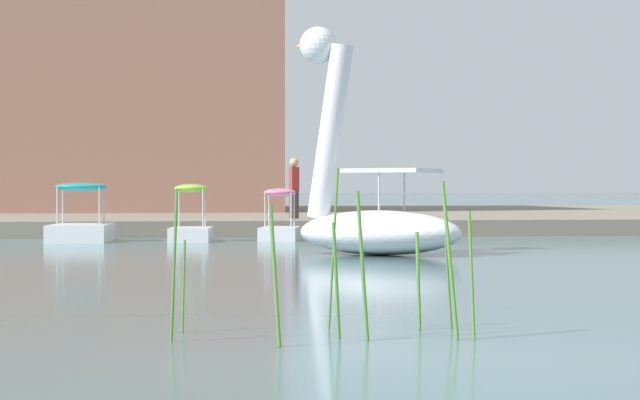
# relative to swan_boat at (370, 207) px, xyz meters

# --- Properties ---
(ground_plane) EXTENTS (612.11, 612.11, 0.00)m
(ground_plane) POSITION_rel_swan_boat_xyz_m (-2.07, -14.59, -0.94)
(ground_plane) COLOR slate
(shore_bank_far) EXTENTS (132.47, 26.69, 0.44)m
(shore_bank_far) POSITION_rel_swan_boat_xyz_m (-2.07, 21.92, -0.72)
(shore_bank_far) COLOR slate
(shore_bank_far) RESTS_ON ground_plane
(swan_boat) EXTENTS (3.78, 3.41, 4.51)m
(swan_boat) POSITION_rel_swan_boat_xyz_m (0.00, 0.00, 0.00)
(swan_boat) COLOR white
(swan_boat) RESTS_ON ground_plane
(pedal_boat_pink) EXTENTS (1.24, 1.87, 1.29)m
(pedal_boat_pink) POSITION_rel_swan_boat_xyz_m (-1.08, 6.75, -0.52)
(pedal_boat_pink) COLOR white
(pedal_boat_pink) RESTS_ON ground_plane
(pedal_boat_lime) EXTENTS (1.17, 1.93, 1.40)m
(pedal_boat_lime) POSITION_rel_swan_boat_xyz_m (-3.28, 6.52, -0.54)
(pedal_boat_lime) COLOR white
(pedal_boat_lime) RESTS_ON ground_plane
(pedal_boat_teal) EXTENTS (1.60, 2.37, 1.43)m
(pedal_boat_teal) POSITION_rel_swan_boat_xyz_m (-5.93, 6.70, -0.54)
(pedal_boat_teal) COLOR white
(pedal_boat_teal) RESTS_ON ground_plane
(tree_willow_near_path) EXTENTS (7.99, 8.03, 5.89)m
(tree_willow_near_path) POSITION_rel_swan_boat_xyz_m (-2.95, 23.58, 2.63)
(tree_willow_near_path) COLOR #4C3823
(tree_willow_near_path) RESTS_ON shore_bank_far
(person_on_path) EXTENTS (0.29, 0.28, 1.71)m
(person_on_path) POSITION_rel_swan_boat_xyz_m (-0.25, 10.99, 0.44)
(person_on_path) COLOR #47382D
(person_on_path) RESTS_ON shore_bank_far
(apartment_block) EXTENTS (15.91, 14.06, 12.56)m
(apartment_block) POSITION_rel_swan_boat_xyz_m (-7.60, 26.03, 5.78)
(apartment_block) COLOR #996B56
(apartment_block) RESTS_ON shore_bank_far
(reed_clump_foreground) EXTENTS (2.61, 1.21, 1.49)m
(reed_clump_foreground) POSITION_rel_swan_boat_xyz_m (-2.47, -13.24, -0.35)
(reed_clump_foreground) COLOR #4C7F33
(reed_clump_foreground) RESTS_ON ground_plane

